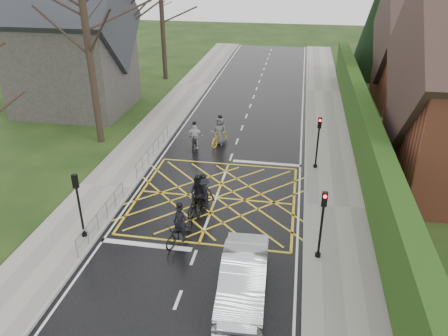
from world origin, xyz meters
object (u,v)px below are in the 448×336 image
(cyclist_mid, at_px, (203,197))
(cyclist_back, at_px, (198,198))
(cyclist_front, at_px, (195,139))
(car, at_px, (243,278))
(cyclist_rear, at_px, (180,229))
(cyclist_lead, at_px, (220,134))

(cyclist_mid, bearing_deg, cyclist_back, -132.69)
(cyclist_mid, bearing_deg, cyclist_front, 109.19)
(car, bearing_deg, cyclist_front, 108.33)
(cyclist_rear, height_order, cyclist_front, cyclist_rear)
(cyclist_mid, distance_m, cyclist_lead, 8.17)
(cyclist_rear, xyz_separation_m, cyclist_back, (0.25, 2.48, 0.13))
(cyclist_rear, distance_m, cyclist_front, 9.98)
(cyclist_back, height_order, car, cyclist_back)
(cyclist_back, distance_m, cyclist_front, 7.61)
(cyclist_mid, bearing_deg, car, -60.82)
(cyclist_front, bearing_deg, cyclist_rear, -84.26)
(cyclist_back, distance_m, cyclist_mid, 0.26)
(car, bearing_deg, cyclist_back, 116.18)
(cyclist_back, bearing_deg, cyclist_rear, -78.54)
(cyclist_front, bearing_deg, car, -73.00)
(cyclist_lead, bearing_deg, cyclist_rear, -71.74)
(cyclist_mid, distance_m, cyclist_front, 7.48)
(cyclist_rear, relative_size, cyclist_mid, 1.03)
(cyclist_mid, relative_size, cyclist_lead, 0.94)
(cyclist_back, bearing_deg, cyclist_front, 121.99)
(cyclist_back, height_order, cyclist_lead, cyclist_back)
(cyclist_lead, distance_m, car, 14.03)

